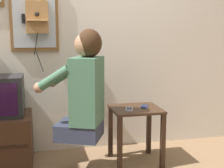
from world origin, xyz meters
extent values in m
cube|color=beige|center=(0.00, 1.19, 1.27)|extent=(6.80, 0.05, 2.55)
cube|color=#382316|center=(0.49, 0.69, 0.52)|extent=(0.45, 0.43, 0.02)
cube|color=black|center=(0.29, 0.50, 0.25)|extent=(0.04, 0.04, 0.51)
cube|color=black|center=(0.69, 0.50, 0.25)|extent=(0.04, 0.04, 0.51)
cube|color=black|center=(0.29, 0.87, 0.25)|extent=(0.04, 0.04, 0.51)
cube|color=black|center=(0.69, 0.87, 0.25)|extent=(0.04, 0.04, 0.51)
cube|color=#2D3347|center=(-0.06, 0.56, 0.40)|extent=(0.46, 0.45, 0.14)
cube|color=#426B51|center=(0.01, 0.53, 0.75)|extent=(0.34, 0.40, 0.56)
sphere|color=#A37556|center=(0.01, 0.53, 1.13)|extent=(0.20, 0.20, 0.20)
ellipsoid|color=#382314|center=(0.03, 0.52, 1.14)|extent=(0.27, 0.28, 0.23)
cylinder|color=#426B51|center=(-0.27, 0.49, 0.86)|extent=(0.30, 0.19, 0.22)
cylinder|color=#426B51|center=(-0.15, 0.76, 0.86)|extent=(0.30, 0.19, 0.22)
sphere|color=#A37556|center=(-0.38, 0.54, 0.78)|extent=(0.09, 0.09, 0.09)
sphere|color=#A37556|center=(-0.27, 0.81, 0.78)|extent=(0.09, 0.09, 0.09)
cube|color=#422819|center=(-0.75, 0.88, 0.24)|extent=(0.57, 0.50, 0.48)
cube|color=#AD7A47|center=(-0.38, 1.11, 1.37)|extent=(0.21, 0.11, 0.30)
cube|color=#AD7A47|center=(-0.38, 1.03, 1.33)|extent=(0.19, 0.07, 0.03)
cone|color=black|center=(-0.38, 1.01, 1.39)|extent=(0.04, 0.05, 0.04)
cylinder|color=black|center=(-0.51, 1.11, 1.35)|extent=(0.03, 0.03, 0.09)
cylinder|color=black|center=(-0.40, 1.10, 1.12)|extent=(0.04, 0.04, 0.22)
cylinder|color=black|center=(-0.37, 1.10, 0.94)|extent=(0.07, 0.06, 0.19)
cube|color=brown|center=(-0.41, 1.15, 1.37)|extent=(0.46, 0.03, 0.65)
cube|color=#B2BCC6|center=(-0.41, 1.14, 1.37)|extent=(0.40, 0.01, 0.58)
cube|color=silver|center=(0.41, 0.63, 0.54)|extent=(0.10, 0.14, 0.01)
cube|color=black|center=(0.41, 0.63, 0.54)|extent=(0.08, 0.11, 0.00)
cube|color=navy|center=(0.58, 0.71, 0.54)|extent=(0.10, 0.14, 0.01)
cube|color=black|center=(0.58, 0.71, 0.54)|extent=(0.08, 0.11, 0.00)
camera|label=1|loc=(-0.36, -2.02, 1.22)|focal=50.00mm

